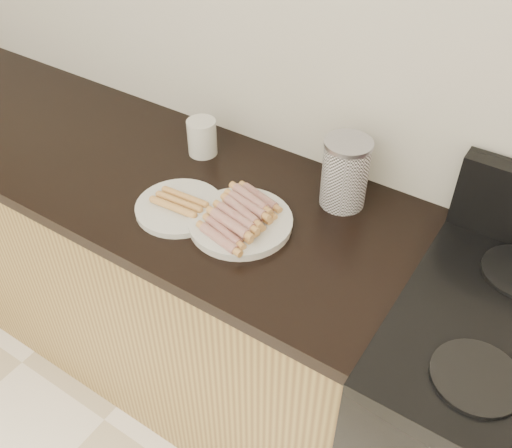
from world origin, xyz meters
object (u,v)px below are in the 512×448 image
Objects in this scene: side_plate at (180,207)px; canister at (345,173)px; mug at (202,137)px; main_plate at (240,223)px.

canister is at bearing 37.68° from side_plate.
mug is at bearing 114.31° from side_plate.
side_plate is 2.15× the size of mug.
canister is 1.78× the size of mug.
canister reaches higher than side_plate.
canister reaches higher than mug.
main_plate is 0.36m from mug.
mug is (-0.11, 0.25, 0.05)m from side_plate.
mug is at bearing 143.03° from main_plate.
side_plate is at bearing -65.69° from mug.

